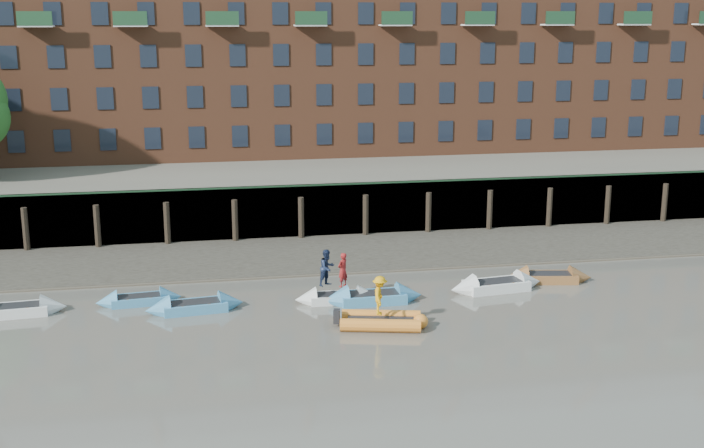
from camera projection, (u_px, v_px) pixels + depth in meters
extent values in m
plane|color=#615C53|center=(426.00, 378.00, 33.43)|extent=(220.00, 220.00, 0.00)
cube|color=#3D382F|center=(344.00, 253.00, 50.64)|extent=(110.00, 8.00, 0.50)
cube|color=#4C4336|center=(355.00, 270.00, 47.39)|extent=(110.00, 1.60, 0.10)
cube|color=#2D2A26|center=(332.00, 210.00, 54.47)|extent=(110.00, 0.80, 3.20)
cylinder|color=black|center=(26.00, 230.00, 50.76)|extent=(0.36, 0.36, 2.60)
cylinder|color=black|center=(97.00, 227.00, 51.46)|extent=(0.36, 0.36, 2.60)
cylinder|color=black|center=(167.00, 224.00, 52.17)|extent=(0.36, 0.36, 2.60)
cylinder|color=black|center=(235.00, 221.00, 52.87)|extent=(0.36, 0.36, 2.60)
cylinder|color=black|center=(301.00, 218.00, 53.57)|extent=(0.36, 0.36, 2.60)
cylinder|color=black|center=(366.00, 216.00, 54.27)|extent=(0.36, 0.36, 2.60)
cylinder|color=black|center=(428.00, 213.00, 54.97)|extent=(0.36, 0.36, 2.60)
cylinder|color=black|center=(490.00, 210.00, 55.68)|extent=(0.36, 0.36, 2.60)
cylinder|color=black|center=(549.00, 208.00, 56.38)|extent=(0.36, 0.36, 2.60)
cylinder|color=black|center=(608.00, 205.00, 57.08)|extent=(0.36, 0.36, 2.60)
cylinder|color=black|center=(664.00, 203.00, 57.78)|extent=(0.36, 0.36, 2.60)
cube|color=#264C2D|center=(333.00, 185.00, 53.80)|extent=(110.00, 0.06, 0.10)
cube|color=#5E594D|center=(304.00, 172.00, 67.47)|extent=(110.00, 28.00, 3.20)
cube|color=brown|center=(301.00, 70.00, 66.64)|extent=(80.00, 10.00, 12.00)
cube|color=black|center=(16.00, 142.00, 59.32)|extent=(1.10, 0.12, 1.50)
cube|color=black|center=(62.00, 141.00, 59.85)|extent=(1.10, 0.12, 1.50)
cube|color=black|center=(108.00, 139.00, 60.37)|extent=(1.10, 0.12, 1.50)
cube|color=black|center=(153.00, 138.00, 60.90)|extent=(1.10, 0.12, 1.50)
cube|color=black|center=(197.00, 137.00, 61.43)|extent=(1.10, 0.12, 1.50)
cube|color=black|center=(240.00, 136.00, 61.95)|extent=(1.10, 0.12, 1.50)
cube|color=black|center=(282.00, 135.00, 62.48)|extent=(1.10, 0.12, 1.50)
cube|color=black|center=(324.00, 134.00, 63.01)|extent=(1.10, 0.12, 1.50)
cube|color=black|center=(365.00, 133.00, 63.53)|extent=(1.10, 0.12, 1.50)
cube|color=black|center=(406.00, 132.00, 64.06)|extent=(1.10, 0.12, 1.50)
cube|color=black|center=(446.00, 131.00, 64.58)|extent=(1.10, 0.12, 1.50)
cube|color=black|center=(485.00, 130.00, 65.11)|extent=(1.10, 0.12, 1.50)
cube|color=black|center=(523.00, 129.00, 65.64)|extent=(1.10, 0.12, 1.50)
cube|color=black|center=(561.00, 128.00, 66.16)|extent=(1.10, 0.12, 1.50)
cube|color=black|center=(598.00, 127.00, 66.69)|extent=(1.10, 0.12, 1.50)
cube|color=black|center=(635.00, 126.00, 67.22)|extent=(1.10, 0.12, 1.50)
cube|color=black|center=(671.00, 125.00, 67.74)|extent=(1.10, 0.12, 1.50)
cube|color=black|center=(12.00, 100.00, 58.66)|extent=(1.10, 0.12, 1.50)
cube|color=black|center=(59.00, 99.00, 59.19)|extent=(1.10, 0.12, 1.50)
cube|color=black|center=(105.00, 98.00, 59.72)|extent=(1.10, 0.12, 1.50)
cube|color=black|center=(151.00, 98.00, 60.24)|extent=(1.10, 0.12, 1.50)
cube|color=black|center=(195.00, 97.00, 60.77)|extent=(1.10, 0.12, 1.50)
cube|color=black|center=(239.00, 96.00, 61.29)|extent=(1.10, 0.12, 1.50)
cube|color=black|center=(282.00, 95.00, 61.82)|extent=(1.10, 0.12, 1.50)
cube|color=black|center=(324.00, 95.00, 62.35)|extent=(1.10, 0.12, 1.50)
cube|color=black|center=(365.00, 94.00, 62.87)|extent=(1.10, 0.12, 1.50)
cube|color=black|center=(406.00, 93.00, 63.40)|extent=(1.10, 0.12, 1.50)
cube|color=black|center=(446.00, 93.00, 63.93)|extent=(1.10, 0.12, 1.50)
cube|color=black|center=(486.00, 92.00, 64.45)|extent=(1.10, 0.12, 1.50)
cube|color=black|center=(525.00, 91.00, 64.98)|extent=(1.10, 0.12, 1.50)
cube|color=black|center=(563.00, 91.00, 65.51)|extent=(1.10, 0.12, 1.50)
cube|color=black|center=(601.00, 90.00, 66.03)|extent=(1.10, 0.12, 1.50)
cube|color=black|center=(638.00, 89.00, 66.56)|extent=(1.10, 0.12, 1.50)
cube|color=black|center=(674.00, 89.00, 67.08)|extent=(1.10, 0.12, 1.50)
cube|color=black|center=(8.00, 57.00, 58.00)|extent=(1.10, 0.12, 1.50)
cube|color=black|center=(56.00, 57.00, 58.53)|extent=(1.10, 0.12, 1.50)
cube|color=black|center=(103.00, 56.00, 59.06)|extent=(1.10, 0.12, 1.50)
cube|color=black|center=(148.00, 56.00, 59.58)|extent=(1.10, 0.12, 1.50)
cube|color=black|center=(193.00, 56.00, 60.11)|extent=(1.10, 0.12, 1.50)
cube|color=black|center=(237.00, 55.00, 60.64)|extent=(1.10, 0.12, 1.50)
cube|color=black|center=(281.00, 55.00, 61.16)|extent=(1.10, 0.12, 1.50)
cube|color=black|center=(324.00, 54.00, 61.69)|extent=(1.10, 0.12, 1.50)
cube|color=black|center=(366.00, 54.00, 62.21)|extent=(1.10, 0.12, 1.50)
cube|color=black|center=(407.00, 54.00, 62.74)|extent=(1.10, 0.12, 1.50)
cube|color=black|center=(447.00, 53.00, 63.27)|extent=(1.10, 0.12, 1.50)
cube|color=black|center=(487.00, 53.00, 63.79)|extent=(1.10, 0.12, 1.50)
cube|color=black|center=(527.00, 53.00, 64.32)|extent=(1.10, 0.12, 1.50)
cube|color=black|center=(565.00, 52.00, 64.85)|extent=(1.10, 0.12, 1.50)
cube|color=black|center=(603.00, 52.00, 65.37)|extent=(1.10, 0.12, 1.50)
cube|color=black|center=(641.00, 52.00, 65.90)|extent=(1.10, 0.12, 1.50)
cube|color=black|center=(677.00, 51.00, 66.43)|extent=(1.10, 0.12, 1.50)
cube|color=black|center=(5.00, 14.00, 57.35)|extent=(1.10, 0.12, 1.50)
cube|color=black|center=(53.00, 14.00, 57.87)|extent=(1.10, 0.12, 1.50)
cube|color=black|center=(100.00, 14.00, 58.40)|extent=(1.10, 0.12, 1.50)
cube|color=black|center=(146.00, 13.00, 58.92)|extent=(1.10, 0.12, 1.50)
cube|color=black|center=(192.00, 13.00, 59.45)|extent=(1.10, 0.12, 1.50)
cube|color=black|center=(236.00, 13.00, 59.98)|extent=(1.10, 0.12, 1.50)
cube|color=black|center=(280.00, 13.00, 60.50)|extent=(1.10, 0.12, 1.50)
cube|color=black|center=(323.00, 13.00, 61.03)|extent=(1.10, 0.12, 1.50)
cube|color=black|center=(366.00, 13.00, 61.56)|extent=(1.10, 0.12, 1.50)
cube|color=black|center=(407.00, 13.00, 62.08)|extent=(1.10, 0.12, 1.50)
cube|color=black|center=(448.00, 13.00, 62.61)|extent=(1.10, 0.12, 1.50)
cube|color=black|center=(489.00, 13.00, 63.14)|extent=(1.10, 0.12, 1.50)
cube|color=black|center=(528.00, 13.00, 63.66)|extent=(1.10, 0.12, 1.50)
cube|color=black|center=(567.00, 13.00, 64.19)|extent=(1.10, 0.12, 1.50)
cube|color=black|center=(606.00, 13.00, 64.71)|extent=(1.10, 0.12, 1.50)
cube|color=black|center=(644.00, 13.00, 65.24)|extent=(1.10, 0.12, 1.50)
cube|color=black|center=(681.00, 13.00, 65.77)|extent=(1.10, 0.12, 1.50)
cube|color=silver|center=(15.00, 310.00, 40.34)|extent=(3.02, 1.55, 0.46)
cone|color=silver|center=(54.00, 307.00, 40.77)|extent=(1.24, 1.41, 1.32)
cube|color=black|center=(14.00, 306.00, 40.29)|extent=(2.51, 1.18, 0.06)
cube|color=teal|center=(139.00, 300.00, 41.89)|extent=(2.66, 1.40, 0.40)
cone|color=teal|center=(171.00, 297.00, 42.29)|extent=(1.10, 1.25, 1.16)
cone|color=teal|center=(106.00, 303.00, 41.49)|extent=(1.10, 1.25, 1.16)
cube|color=black|center=(139.00, 296.00, 41.85)|extent=(2.21, 1.07, 0.06)
cube|color=teal|center=(195.00, 306.00, 40.85)|extent=(3.05, 1.65, 0.46)
cone|color=teal|center=(231.00, 303.00, 41.34)|extent=(1.28, 1.44, 1.31)
cone|color=teal|center=(158.00, 310.00, 40.37)|extent=(1.28, 1.44, 1.31)
cube|color=black|center=(195.00, 302.00, 40.80)|extent=(2.53, 1.26, 0.06)
cube|color=silver|center=(337.00, 298.00, 42.16)|extent=(2.63, 1.23, 0.41)
cone|color=silver|center=(368.00, 296.00, 42.39)|extent=(1.04, 1.20, 1.17)
cone|color=silver|center=(306.00, 299.00, 41.93)|extent=(1.04, 1.20, 1.17)
cube|color=black|center=(337.00, 294.00, 42.12)|extent=(2.19, 0.93, 0.06)
cube|color=teal|center=(373.00, 298.00, 42.06)|extent=(3.13, 1.45, 0.49)
cone|color=teal|center=(409.00, 295.00, 42.40)|extent=(1.23, 1.42, 1.40)
cone|color=teal|center=(335.00, 300.00, 41.71)|extent=(1.23, 1.42, 1.40)
cube|color=black|center=(373.00, 293.00, 42.00)|extent=(2.60, 1.09, 0.06)
cube|color=silver|center=(496.00, 286.00, 43.91)|extent=(3.31, 1.81, 0.49)
cone|color=silver|center=(529.00, 282.00, 44.45)|extent=(1.40, 1.57, 1.42)
cone|color=silver|center=(463.00, 289.00, 43.37)|extent=(1.40, 1.57, 1.42)
cube|color=black|center=(496.00, 281.00, 43.86)|extent=(2.74, 1.39, 0.06)
cube|color=brown|center=(548.00, 277.00, 45.33)|extent=(3.02, 1.76, 0.44)
cone|color=brown|center=(581.00, 277.00, 45.34)|extent=(1.31, 1.45, 1.28)
cone|color=brown|center=(516.00, 277.00, 45.32)|extent=(1.31, 1.45, 1.28)
cube|color=black|center=(549.00, 274.00, 45.28)|extent=(2.50, 1.36, 0.06)
cylinder|color=orange|center=(381.00, 316.00, 39.39)|extent=(3.55, 1.38, 0.58)
cylinder|color=orange|center=(380.00, 326.00, 38.20)|extent=(3.55, 1.38, 0.58)
sphere|color=orange|center=(421.00, 321.00, 38.71)|extent=(0.67, 0.67, 0.67)
cube|color=black|center=(381.00, 321.00, 38.80)|extent=(3.08, 1.65, 0.20)
imported|color=maroon|center=(343.00, 270.00, 41.78)|extent=(0.72, 0.69, 1.65)
imported|color=#19233F|center=(327.00, 268.00, 41.93)|extent=(1.09, 1.05, 1.77)
imported|color=orange|center=(380.00, 295.00, 38.43)|extent=(0.91, 1.25, 1.73)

